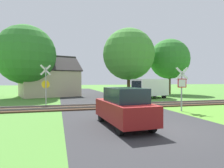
% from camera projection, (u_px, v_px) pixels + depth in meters
% --- Properties ---
extents(ground_plane, '(160.00, 160.00, 0.00)m').
position_uv_depth(ground_plane, '(153.00, 130.00, 8.56)').
color(ground_plane, '#4C8433').
extents(road_asphalt, '(7.36, 80.00, 0.01)m').
position_uv_depth(road_asphalt, '(135.00, 121.00, 10.49)').
color(road_asphalt, '#2D2D30').
rests_on(road_asphalt, ground).
extents(rail_track, '(60.00, 2.60, 0.22)m').
position_uv_depth(rail_track, '(109.00, 106.00, 15.76)').
color(rail_track, '#422D1E').
rests_on(rail_track, ground).
extents(stop_sign_near, '(0.86, 0.22, 3.02)m').
position_uv_depth(stop_sign_near, '(182.00, 86.00, 13.57)').
color(stop_sign_near, '#9E9EA5').
rests_on(stop_sign_near, ground).
extents(crossing_sign_far, '(0.85, 0.28, 3.39)m').
position_uv_depth(crossing_sign_far, '(46.00, 83.00, 16.17)').
color(crossing_sign_far, '#9E9EA5').
rests_on(crossing_sign_far, ground).
extents(house, '(8.59, 7.21, 5.47)m').
position_uv_depth(house, '(49.00, 82.00, 26.44)').
color(house, '#C6B293').
rests_on(house, ground).
extents(tree_far, '(6.03, 6.03, 8.34)m').
position_uv_depth(tree_far, '(169.00, 59.00, 30.26)').
color(tree_far, '#513823').
rests_on(tree_far, ground).
extents(tree_right, '(7.01, 7.01, 9.14)m').
position_uv_depth(tree_right, '(129.00, 54.00, 27.08)').
color(tree_right, '#513823').
rests_on(tree_right, ground).
extents(tree_left, '(7.03, 7.03, 8.67)m').
position_uv_depth(tree_left, '(26.00, 55.00, 23.72)').
color(tree_left, '#513823').
rests_on(tree_left, ground).
extents(mail_truck, '(5.23, 3.28, 2.24)m').
position_uv_depth(mail_truck, '(149.00, 88.00, 23.02)').
color(mail_truck, white).
rests_on(mail_truck, ground).
extents(parked_car, '(1.87, 4.09, 1.78)m').
position_uv_depth(parked_car, '(124.00, 107.00, 9.12)').
color(parked_car, maroon).
rests_on(parked_car, ground).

